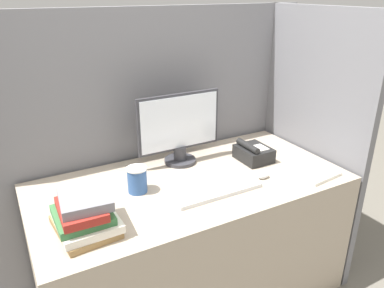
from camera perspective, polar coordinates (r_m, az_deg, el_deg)
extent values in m
cube|color=slate|center=(2.29, -5.41, 0.02)|extent=(2.02, 0.04, 1.58)
cube|color=slate|center=(2.43, 17.29, 0.47)|extent=(0.04, 0.86, 1.58)
cube|color=tan|center=(2.15, -0.11, -14.39)|extent=(1.62, 0.80, 0.74)
cylinder|color=#333338|center=(2.15, -1.82, -2.52)|extent=(0.18, 0.18, 0.02)
cylinder|color=#333338|center=(2.13, -1.84, -1.36)|extent=(0.07, 0.07, 0.08)
cube|color=#333338|center=(2.07, -1.98, 3.37)|extent=(0.49, 0.02, 0.32)
cube|color=silver|center=(2.06, -1.86, 3.30)|extent=(0.46, 0.01, 0.29)
cube|color=silver|center=(1.85, 3.64, -7.02)|extent=(0.46, 0.15, 0.02)
ellipsoid|color=silver|center=(2.01, 10.84, -4.73)|extent=(0.07, 0.04, 0.03)
cylinder|color=#335999|center=(1.85, -8.35, -5.52)|extent=(0.09, 0.09, 0.12)
cylinder|color=white|center=(1.82, -8.46, -3.73)|extent=(0.10, 0.10, 0.01)
cube|color=olive|center=(1.64, -15.95, -12.02)|extent=(0.24, 0.31, 0.03)
cube|color=silver|center=(1.62, -15.78, -11.12)|extent=(0.24, 0.29, 0.03)
cube|color=#38723F|center=(1.60, -16.34, -10.33)|extent=(0.22, 0.23, 0.03)
cube|color=maroon|center=(1.57, -16.53, -9.51)|extent=(0.18, 0.24, 0.03)
cube|color=slate|center=(1.57, -16.05, -7.91)|extent=(0.21, 0.25, 0.04)
cube|color=black|center=(2.19, 9.37, -1.46)|extent=(0.17, 0.20, 0.08)
cube|color=white|center=(2.17, 10.27, -0.57)|extent=(0.07, 0.09, 0.00)
cylinder|color=black|center=(2.14, 8.51, -0.29)|extent=(0.04, 0.18, 0.04)
cube|color=white|center=(2.13, 17.47, -3.89)|extent=(0.25, 0.27, 0.02)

